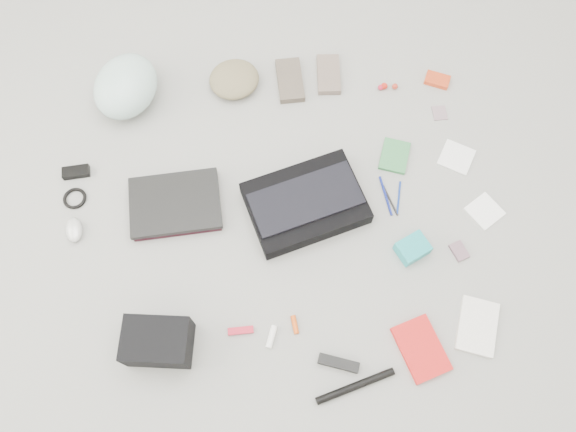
{
  "coord_description": "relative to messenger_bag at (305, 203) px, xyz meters",
  "views": [
    {
      "loc": [
        -0.07,
        -0.75,
        1.89
      ],
      "look_at": [
        0.0,
        0.0,
        0.05
      ],
      "focal_mm": 35.0,
      "sensor_mm": 36.0,
      "label": 1
    }
  ],
  "objects": [
    {
      "name": "cable_coil",
      "position": [
        -0.84,
        0.11,
        -0.03
      ],
      "size": [
        0.11,
        0.11,
        0.01
      ],
      "primitive_type": "torus",
      "rotation": [
        0.0,
        0.0,
        -0.27
      ],
      "color": "black",
      "rests_on": "ground_plane"
    },
    {
      "name": "lollipop_c",
      "position": [
        0.41,
        0.48,
        -0.02
      ],
      "size": [
        0.03,
        0.03,
        0.02
      ],
      "primitive_type": "sphere",
      "rotation": [
        0.0,
        0.0,
        0.43
      ],
      "color": "#AE2F1E",
      "rests_on": "ground_plane"
    },
    {
      "name": "beanie",
      "position": [
        -0.22,
        0.56,
        0.0
      ],
      "size": [
        0.25,
        0.24,
        0.07
      ],
      "primitive_type": "ellipsoid",
      "rotation": [
        0.0,
        0.0,
        0.3
      ],
      "color": "#7C7051",
      "rests_on": "ground_plane"
    },
    {
      "name": "bike_pump",
      "position": [
        0.09,
        -0.65,
        -0.02
      ],
      "size": [
        0.27,
        0.09,
        0.03
      ],
      "primitive_type": "cylinder",
      "rotation": [
        0.0,
        1.57,
        0.26
      ],
      "color": "black",
      "rests_on": "ground_plane"
    },
    {
      "name": "power_brick",
      "position": [
        -0.84,
        0.22,
        -0.02
      ],
      "size": [
        0.1,
        0.05,
        0.03
      ],
      "primitive_type": "cube",
      "rotation": [
        0.0,
        0.0,
        0.06
      ],
      "color": "black",
      "rests_on": "ground_plane"
    },
    {
      "name": "multitool",
      "position": [
        -0.26,
        -0.43,
        -0.03
      ],
      "size": [
        0.09,
        0.02,
        0.01
      ],
      "primitive_type": "cube",
      "rotation": [
        0.0,
        0.0,
        0.0
      ],
      "color": "#B6172B",
      "rests_on": "ground_plane"
    },
    {
      "name": "lollipop_a",
      "position": [
        0.36,
        0.48,
        -0.02
      ],
      "size": [
        0.03,
        0.03,
        0.02
      ],
      "primitive_type": "sphere",
      "rotation": [
        0.0,
        0.0,
        -0.4
      ],
      "color": "red",
      "rests_on": "ground_plane"
    },
    {
      "name": "bike_helmet",
      "position": [
        -0.64,
        0.53,
        0.05
      ],
      "size": [
        0.33,
        0.36,
        0.17
      ],
      "primitive_type": "ellipsoid",
      "rotation": [
        0.0,
        0.0,
        -0.42
      ],
      "color": "silver",
      "rests_on": "ground_plane"
    },
    {
      "name": "toiletry_tube_orange",
      "position": [
        -0.08,
        -0.43,
        -0.02
      ],
      "size": [
        0.02,
        0.06,
        0.02
      ],
      "primitive_type": "cylinder",
      "rotation": [
        1.57,
        0.0,
        0.1
      ],
      "color": "#D84D11",
      "rests_on": "ground_plane"
    },
    {
      "name": "stamp_sheet",
      "position": [
        0.57,
        0.35,
        -0.03
      ],
      "size": [
        0.05,
        0.06,
        0.0
      ],
      "primitive_type": "cube",
      "rotation": [
        0.0,
        0.0,
        -0.0
      ],
      "color": "gray",
      "rests_on": "ground_plane"
    },
    {
      "name": "ground_plane",
      "position": [
        -0.07,
        -0.05,
        -0.03
      ],
      "size": [
        4.0,
        4.0,
        0.0
      ],
      "primitive_type": "plane",
      "color": "gray"
    },
    {
      "name": "bag_flap",
      "position": [
        0.0,
        0.0,
        0.04
      ],
      "size": [
        0.42,
        0.27,
        0.01
      ],
      "primitive_type": "cube",
      "rotation": [
        0.0,
        0.0,
        0.26
      ],
      "color": "black",
      "rests_on": "messenger_bag"
    },
    {
      "name": "altoids_tin",
      "position": [
        0.59,
        0.5,
        -0.02
      ],
      "size": [
        0.11,
        0.1,
        0.02
      ],
      "primitive_type": "cube",
      "rotation": [
        0.0,
        0.0,
        -0.43
      ],
      "color": "#D5421E",
      "rests_on": "ground_plane"
    },
    {
      "name": "pen_navy",
      "position": [
        0.35,
        0.0,
        -0.03
      ],
      "size": [
        0.04,
        0.13,
        0.01
      ],
      "primitive_type": "cylinder",
      "rotation": [
        1.57,
        0.0,
        -0.26
      ],
      "color": "navy",
      "rests_on": "ground_plane"
    },
    {
      "name": "u_lock",
      "position": [
        0.05,
        -0.57,
        -0.02
      ],
      "size": [
        0.14,
        0.08,
        0.03
      ],
      "primitive_type": "cube",
      "rotation": [
        0.0,
        0.0,
        -0.34
      ],
      "color": "black",
      "rests_on": "ground_plane"
    },
    {
      "name": "card_deck",
      "position": [
        0.52,
        -0.22,
        -0.03
      ],
      "size": [
        0.07,
        0.08,
        0.01
      ],
      "primitive_type": "cube",
      "rotation": [
        0.0,
        0.0,
        0.34
      ],
      "color": "slate",
      "rests_on": "ground_plane"
    },
    {
      "name": "mouse",
      "position": [
        -0.83,
        -0.01,
        -0.02
      ],
      "size": [
        0.07,
        0.1,
        0.04
      ],
      "primitive_type": "ellipsoid",
      "rotation": [
        0.0,
        0.0,
        0.14
      ],
      "color": "beige",
      "rests_on": "ground_plane"
    },
    {
      "name": "book_red",
      "position": [
        0.33,
        -0.55,
        -0.02
      ],
      "size": [
        0.18,
        0.23,
        0.02
      ],
      "primitive_type": "cube",
      "rotation": [
        0.0,
        0.0,
        0.29
      ],
      "color": "red",
      "rests_on": "ground_plane"
    },
    {
      "name": "napkin_top",
      "position": [
        0.6,
        0.15,
        -0.03
      ],
      "size": [
        0.16,
        0.16,
        0.01
      ],
      "primitive_type": "cube",
      "rotation": [
        0.0,
        0.0,
        1.02
      ],
      "color": "white",
      "rests_on": "ground_plane"
    },
    {
      "name": "laptop",
      "position": [
        -0.47,
        0.05,
        -0.0
      ],
      "size": [
        0.33,
        0.25,
        0.02
      ],
      "primitive_type": "cube",
      "rotation": [
        0.0,
        0.0,
        0.04
      ],
      "color": "black",
      "rests_on": "laptop_sleeve"
    },
    {
      "name": "pen_blue",
      "position": [
        0.3,
        0.01,
        -0.03
      ],
      "size": [
        0.03,
        0.16,
        0.01
      ],
      "primitive_type": "cylinder",
      "rotation": [
        1.57,
        0.0,
        0.12
      ],
      "color": "navy",
      "rests_on": "ground_plane"
    },
    {
      "name": "laptop_sleeve",
      "position": [
        -0.47,
        0.05,
        -0.02
      ],
      "size": [
        0.32,
        0.25,
        0.02
      ],
      "primitive_type": "cube",
      "rotation": [
        0.0,
        0.0,
        0.04
      ],
      "color": "black",
      "rests_on": "ground_plane"
    },
    {
      "name": "lollipop_b",
      "position": [
        0.37,
        0.49,
        -0.02
      ],
      "size": [
        0.03,
        0.03,
        0.03
      ],
      "primitive_type": "sphere",
      "rotation": [
        0.0,
        0.0,
        0.08
      ],
      "color": "red",
      "rests_on": "ground_plane"
    },
    {
      "name": "notepad",
      "position": [
        0.36,
        0.17,
        -0.03
      ],
      "size": [
        0.14,
        0.16,
        0.02
      ],
      "primitive_type": "cube",
      "rotation": [
        0.0,
        0.0,
        -0.35
      ],
      "color": "#347A43",
      "rests_on": "ground_plane"
    },
    {
      "name": "camera_bag",
      "position": [
        -0.53,
        -0.45,
        0.03
      ],
      "size": [
        0.23,
        0.18,
        0.14
      ],
      "primitive_type": "cube",
      "rotation": [
        0.0,
        0.0,
        -0.14
      ],
      "color": "black",
      "rests_on": "ground_plane"
    },
    {
      "name": "accordion_wallet",
      "position": [
        0.36,
        -0.21,
        -0.01
      ],
      "size": [
        0.13,
        0.12,
        0.05
      ],
      "primitive_type": "cube",
      "rotation": [
        0.0,
        0.0,
        0.43
      ],
      "color": "teal",
      "rests_on": "ground_plane"
    },
    {
      "name": "mitten_right",
      "position": [
        0.16,
        0.56,
        -0.02
      ],
      "size": [
        0.1,
        0.19,
        0.03
      ],
      "primitive_type": "cube",
      "rotation": [
        0.0,
        0.0,
        -0.08
      ],
      "color": "#78665B",
      "rests_on": "ground_plane"
    },
    {
      "name": "mitten_left",
      "position": [
        -0.0,
        0.55,
        -0.02
      ],
      "size": [
        0.1,
        0.2,
        0.03
      ],
      "primitive_type": "cube",
      "rotation": [
        0.0,
        0.0,
        0.02
      ],
      "color": "brown",
      "rests_on": "ground_plane"
    },
    {
      "name": "toiletry_tube_white",
      "position": [
        -0.16,
        -0.46,
        -0.02
      ],
      "size": [
        0.05,
        0.08,
        0.02
      ],
      "primitive_type": "cylinder",
      "rotation": [
        1.57,
        0.0,
        -0.36
      ],
      "color": "white",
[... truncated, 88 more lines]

